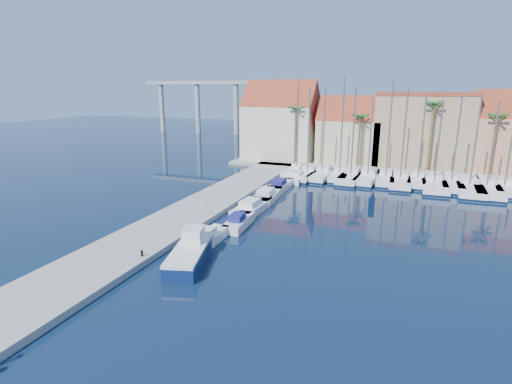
% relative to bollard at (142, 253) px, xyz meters
% --- Properties ---
extents(ground, '(260.00, 260.00, 0.00)m').
position_rel_bollard_xyz_m(ground, '(6.60, -2.30, -0.73)').
color(ground, black).
rests_on(ground, ground).
extents(quay_west, '(6.00, 77.00, 0.50)m').
position_rel_bollard_xyz_m(quay_west, '(-2.40, 11.20, -0.48)').
color(quay_west, gray).
rests_on(quay_west, ground).
extents(shore_north, '(54.00, 16.00, 0.50)m').
position_rel_bollard_xyz_m(shore_north, '(16.60, 45.70, -0.48)').
color(shore_north, gray).
rests_on(shore_north, ground).
extents(bollard, '(0.18, 0.18, 0.46)m').
position_rel_bollard_xyz_m(bollard, '(0.00, 0.00, 0.00)').
color(bollard, black).
rests_on(bollard, quay_west).
extents(fishing_boat, '(3.92, 6.99, 2.32)m').
position_rel_bollard_xyz_m(fishing_boat, '(3.30, 1.36, 0.04)').
color(fishing_boat, '#0D204F').
rests_on(fishing_boat, ground).
extents(motorboat_west_0, '(1.70, 5.09, 1.40)m').
position_rel_bollard_xyz_m(motorboat_west_0, '(2.83, 5.21, -0.22)').
color(motorboat_west_0, white).
rests_on(motorboat_west_0, ground).
extents(motorboat_west_1, '(1.97, 5.22, 1.40)m').
position_rel_bollard_xyz_m(motorboat_west_1, '(3.58, 9.81, -0.22)').
color(motorboat_west_1, white).
rests_on(motorboat_west_1, ground).
extents(motorboat_west_2, '(2.54, 7.00, 1.40)m').
position_rel_bollard_xyz_m(motorboat_west_2, '(2.99, 14.84, -0.22)').
color(motorboat_west_2, white).
rests_on(motorboat_west_2, ground).
extents(motorboat_west_3, '(2.86, 7.34, 1.40)m').
position_rel_bollard_xyz_m(motorboat_west_3, '(2.88, 19.66, -0.22)').
color(motorboat_west_3, white).
rests_on(motorboat_west_3, ground).
extents(motorboat_west_4, '(2.02, 6.29, 1.40)m').
position_rel_bollard_xyz_m(motorboat_west_4, '(2.80, 24.97, -0.22)').
color(motorboat_west_4, white).
rests_on(motorboat_west_4, ground).
extents(motorboat_west_5, '(2.26, 6.97, 1.40)m').
position_rel_bollard_xyz_m(motorboat_west_5, '(3.50, 30.81, -0.22)').
color(motorboat_west_5, white).
rests_on(motorboat_west_5, ground).
extents(motorboat_west_6, '(2.44, 5.96, 1.40)m').
position_rel_bollard_xyz_m(motorboat_west_6, '(2.66, 34.84, -0.22)').
color(motorboat_west_6, white).
rests_on(motorboat_west_6, ground).
extents(sailboat_0, '(2.89, 8.59, 13.74)m').
position_rel_bollard_xyz_m(sailboat_0, '(2.48, 34.51, -0.09)').
color(sailboat_0, white).
rests_on(sailboat_0, ground).
extents(sailboat_1, '(3.57, 10.68, 12.47)m').
position_rel_bollard_xyz_m(sailboat_1, '(4.49, 33.41, -0.15)').
color(sailboat_1, white).
rests_on(sailboat_1, ground).
extents(sailboat_2, '(3.11, 10.02, 12.86)m').
position_rel_bollard_xyz_m(sailboat_2, '(6.53, 33.73, -0.14)').
color(sailboat_2, white).
rests_on(sailboat_2, ground).
extents(sailboat_3, '(2.98, 9.33, 14.33)m').
position_rel_bollard_xyz_m(sailboat_3, '(8.90, 34.17, -0.10)').
color(sailboat_3, white).
rests_on(sailboat_3, ground).
extents(sailboat_4, '(3.12, 10.33, 12.79)m').
position_rel_bollard_xyz_m(sailboat_4, '(10.62, 33.51, -0.14)').
color(sailboat_4, white).
rests_on(sailboat_4, ground).
extents(sailboat_5, '(3.51, 10.32, 11.50)m').
position_rel_bollard_xyz_m(sailboat_5, '(12.89, 33.95, -0.16)').
color(sailboat_5, white).
rests_on(sailboat_5, ground).
extents(sailboat_6, '(2.72, 9.07, 13.79)m').
position_rel_bollard_xyz_m(sailboat_6, '(15.20, 33.91, -0.10)').
color(sailboat_6, white).
rests_on(sailboat_6, ground).
extents(sailboat_7, '(2.96, 10.10, 12.57)m').
position_rel_bollard_xyz_m(sailboat_7, '(17.10, 33.35, -0.14)').
color(sailboat_7, white).
rests_on(sailboat_7, ground).
extents(sailboat_8, '(2.96, 8.92, 11.52)m').
position_rel_bollard_xyz_m(sailboat_8, '(19.36, 34.35, -0.14)').
color(sailboat_8, white).
rests_on(sailboat_8, ground).
extents(sailboat_9, '(3.29, 11.68, 11.08)m').
position_rel_bollard_xyz_m(sailboat_9, '(21.28, 33.39, -0.18)').
color(sailboat_9, white).
rests_on(sailboat_9, ground).
extents(sailboat_10, '(2.66, 10.06, 11.80)m').
position_rel_bollard_xyz_m(sailboat_10, '(23.41, 34.15, -0.15)').
color(sailboat_10, white).
rests_on(sailboat_10, ground).
extents(sailboat_11, '(3.42, 11.81, 11.97)m').
position_rel_bollard_xyz_m(sailboat_11, '(25.38, 32.93, -0.17)').
color(sailboat_11, white).
rests_on(sailboat_11, ground).
extents(sailboat_12, '(3.70, 12.13, 11.06)m').
position_rel_bollard_xyz_m(sailboat_12, '(27.33, 33.25, -0.18)').
color(sailboat_12, white).
rests_on(sailboat_12, ground).
extents(sailboat_13, '(3.07, 9.08, 13.88)m').
position_rel_bollard_xyz_m(sailboat_13, '(29.38, 33.81, -0.10)').
color(sailboat_13, white).
rests_on(sailboat_13, ground).
extents(building_0, '(12.30, 9.00, 13.50)m').
position_rel_bollard_xyz_m(building_0, '(-3.40, 44.70, 5.80)').
color(building_0, beige).
rests_on(building_0, shore_north).
extents(building_1, '(10.30, 8.00, 11.00)m').
position_rel_bollard_xyz_m(building_1, '(8.60, 44.70, 4.57)').
color(building_1, tan).
rests_on(building_1, shore_north).
extents(building_2, '(14.20, 10.20, 11.50)m').
position_rel_bollard_xyz_m(building_2, '(19.60, 45.70, 5.53)').
color(building_2, tan).
rests_on(building_2, shore_north).
extents(building_3, '(10.30, 8.00, 12.00)m').
position_rel_bollard_xyz_m(building_3, '(31.60, 44.70, 5.13)').
color(building_3, tan).
rests_on(building_3, shore_north).
extents(palm_0, '(2.60, 2.60, 10.15)m').
position_rel_bollard_xyz_m(palm_0, '(0.60, 39.70, 8.35)').
color(palm_0, brown).
rests_on(palm_0, shore_north).
extents(palm_1, '(2.60, 2.60, 9.15)m').
position_rel_bollard_xyz_m(palm_1, '(10.60, 39.70, 7.41)').
color(palm_1, brown).
rests_on(palm_1, shore_north).
extents(palm_2, '(2.60, 2.60, 11.15)m').
position_rel_bollard_xyz_m(palm_2, '(20.60, 39.70, 9.29)').
color(palm_2, brown).
rests_on(palm_2, shore_north).
extents(palm_3, '(2.60, 2.60, 9.65)m').
position_rel_bollard_xyz_m(palm_3, '(28.60, 39.70, 7.88)').
color(palm_3, brown).
rests_on(palm_3, shore_north).
extents(viaduct, '(48.00, 2.20, 14.45)m').
position_rel_bollard_xyz_m(viaduct, '(-32.47, 79.70, 9.52)').
color(viaduct, '#9E9E99').
rests_on(viaduct, ground).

